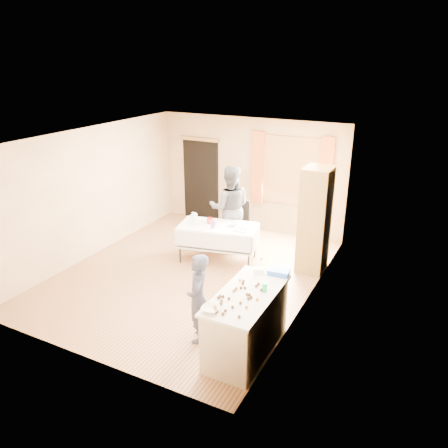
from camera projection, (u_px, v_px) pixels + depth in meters
The scene contains 29 objects.
floor at pixel (190, 274), 8.30m from camera, with size 4.50×5.50×0.02m, color #9E7047.
ceiling at pixel (186, 136), 7.35m from camera, with size 4.50×5.50×0.02m, color white.
wall_back at pixel (250, 174), 10.12m from camera, with size 4.50×0.02×2.60m, color tan.
wall_front at pixel (74, 273), 5.53m from camera, with size 4.50×0.02×2.60m, color tan.
wall_left at pixel (92, 193), 8.78m from camera, with size 0.02×5.50×2.60m, color tan.
wall_right at pixel (311, 231), 6.87m from camera, with size 0.02×5.50×2.60m, color tan.
window_frame at pixel (291, 171), 9.59m from camera, with size 1.32×0.06×1.52m, color olive.
window_pane at pixel (291, 171), 9.58m from camera, with size 1.20×0.02×1.40m, color white.
curtain_left at pixel (257, 168), 9.88m from camera, with size 0.28×0.06×1.65m, color #B35726.
curtain_right at pixel (326, 176), 9.22m from camera, with size 0.28×0.06×1.65m, color #B35726.
doorway at pixel (201, 180), 10.75m from camera, with size 0.95×0.04×2.00m, color black.
door_lintel at pixel (199, 139), 10.36m from camera, with size 1.05×0.06×0.08m, color olive.
cabinet at pixel (315, 220), 8.13m from camera, with size 0.50×0.60×2.02m, color olive.
counter at pixel (246, 322), 6.00m from camera, with size 0.72×1.52×0.91m.
party_table at pixel (218, 240), 8.71m from camera, with size 1.68×1.11×0.75m.
chair at pixel (238, 230), 9.62m from camera, with size 0.46×0.46×0.95m.
girl at pixel (198, 298), 6.17m from camera, with size 0.48×0.58×1.35m, color #262B44.
woman at pixel (230, 208), 9.13m from camera, with size 1.09×1.00×1.80m, color black.
soda_can at pixel (265, 287), 5.86m from camera, with size 0.07×0.07×0.12m, color #119A48.
mixing_bowl at pixel (211, 309), 5.43m from camera, with size 0.24×0.24×0.06m, color white.
foam_block at pixel (259, 271), 6.36m from camera, with size 0.15×0.10×0.08m, color white.
blue_basket at pixel (279, 272), 6.32m from camera, with size 0.30×0.20×0.08m, color blue.
pitcher at pixel (195, 219), 8.60m from camera, with size 0.11×0.11×0.22m, color silver.
cup_red at pixel (210, 221), 8.69m from camera, with size 0.19×0.19×0.11m, color red.
cup_rainbow at pixel (213, 225), 8.47m from camera, with size 0.13×0.13×0.11m, color red.
small_bowl at pixel (233, 224), 8.59m from camera, with size 0.25×0.25×0.06m, color white.
pastry_tray at pixel (242, 230), 8.35m from camera, with size 0.28×0.20×0.02m, color white.
bottle at pixel (193, 216), 8.83m from camera, with size 0.09×0.09×0.18m, color white.
cake_balls at pixel (238, 297), 5.72m from camera, with size 0.51×0.93×0.04m.
Camera 1 is at (3.93, -6.29, 3.89)m, focal length 35.00 mm.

